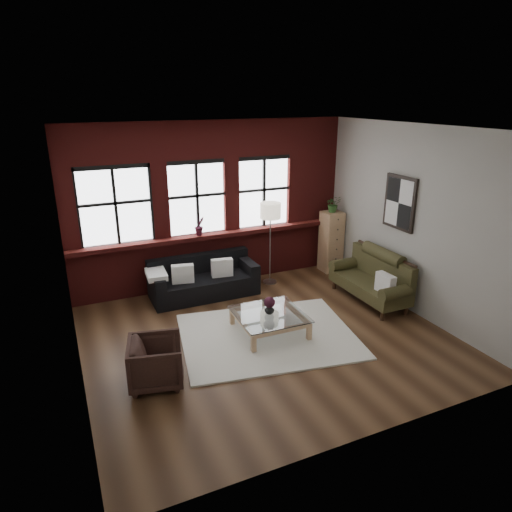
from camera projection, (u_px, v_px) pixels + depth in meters
name	position (u px, v px, depth m)	size (l,w,h in m)	color
floor	(266.00, 336.00, 7.26)	(5.50, 5.50, 0.00)	#422818
ceiling	(267.00, 128.00, 6.18)	(5.50, 5.50, 0.00)	white
wall_back	(211.00, 205.00, 8.86)	(5.50, 5.50, 0.00)	#A5A39A
wall_front	(374.00, 310.00, 4.57)	(5.50, 5.50, 0.00)	#A5A39A
wall_left	(67.00, 268.00, 5.65)	(5.00, 5.00, 0.00)	#A5A39A
wall_right	(412.00, 221.00, 7.78)	(5.00, 5.00, 0.00)	#A5A39A
brick_backwall	(212.00, 206.00, 8.81)	(5.50, 0.12, 3.20)	maroon
sill_ledge	(215.00, 235.00, 8.92)	(5.50, 0.30, 0.08)	maroon
window_left	(115.00, 207.00, 8.07)	(1.38, 0.10, 1.50)	black
window_mid	(197.00, 199.00, 8.65)	(1.38, 0.10, 1.50)	black
window_right	(263.00, 193.00, 9.20)	(1.38, 0.10, 1.50)	black
wall_poster	(400.00, 203.00, 7.95)	(0.05, 0.74, 0.94)	black
shag_rug	(268.00, 336.00, 7.25)	(2.69, 2.12, 0.03)	white
dark_sofa	(204.00, 278.00, 8.61)	(2.00, 0.81, 0.72)	black
pillow_a	(183.00, 274.00, 8.30)	(0.40, 0.14, 0.34)	white
pillow_b	(222.00, 268.00, 8.59)	(0.40, 0.14, 0.34)	white
vintage_settee	(370.00, 278.00, 8.35)	(0.76, 1.71, 0.91)	#383419
pillow_settee	(385.00, 283.00, 7.83)	(0.14, 0.38, 0.34)	white
armchair	(156.00, 362.00, 5.99)	(0.68, 0.70, 0.64)	black
coffee_table	(269.00, 323.00, 7.31)	(1.05, 1.05, 0.36)	tan
vase	(269.00, 309.00, 7.23)	(0.15, 0.15, 0.16)	#B2B2B2
flowers	(270.00, 302.00, 7.19)	(0.18, 0.18, 0.18)	#451728
drawer_chest	(331.00, 242.00, 9.77)	(0.40, 0.40, 1.30)	tan
potted_plant_top	(333.00, 204.00, 9.50)	(0.31, 0.27, 0.35)	#2D5923
floor_lamp	(270.00, 240.00, 9.03)	(0.40, 0.40, 1.81)	#A5A5A8
sill_plant	(200.00, 226.00, 8.71)	(0.20, 0.16, 0.36)	#451728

